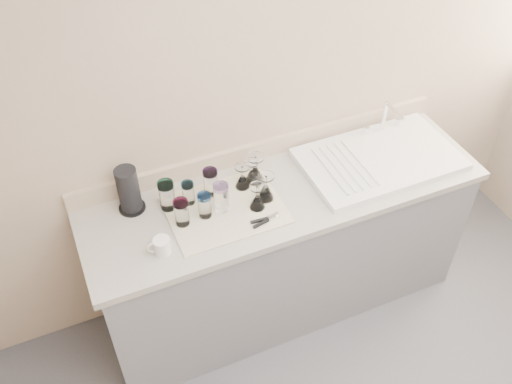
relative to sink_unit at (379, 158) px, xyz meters
name	(u,v)px	position (x,y,z in m)	size (l,w,h in m)	color
room_envelope	(477,290)	(-0.55, -1.20, 0.64)	(3.54, 3.50, 2.52)	#4A4A4E
counter_unit	(282,249)	(-0.55, 0.00, -0.47)	(2.06, 0.62, 0.90)	slate
sink_unit	(379,158)	(0.00, 0.00, 0.00)	(0.82, 0.50, 0.22)	white
dish_towel	(225,209)	(-0.88, -0.01, -0.02)	(0.55, 0.42, 0.01)	silver
tumbler_teal	(167,195)	(-1.13, 0.11, 0.07)	(0.08, 0.08, 0.16)	white
tumbler_cyan	(188,193)	(-1.02, 0.10, 0.05)	(0.06, 0.06, 0.12)	white
tumbler_purple	(211,182)	(-0.90, 0.12, 0.06)	(0.07, 0.07, 0.15)	white
tumbler_magenta	(182,212)	(-1.09, -0.02, 0.06)	(0.07, 0.07, 0.14)	white
tumbler_blue	(205,205)	(-0.98, -0.01, 0.06)	(0.07, 0.07, 0.13)	white
tumbler_lavender	(221,197)	(-0.89, 0.00, 0.06)	(0.08, 0.08, 0.15)	white
goblet_back_left	(242,180)	(-0.74, 0.10, 0.03)	(0.07, 0.07, 0.13)	white
goblet_back_right	(255,173)	(-0.66, 0.11, 0.04)	(0.09, 0.09, 0.16)	white
goblet_front_left	(257,200)	(-0.73, -0.06, 0.03)	(0.08, 0.08, 0.14)	white
goblet_front_right	(266,190)	(-0.67, -0.02, 0.04)	(0.08, 0.08, 0.15)	white
goblet_extra	(252,174)	(-0.68, 0.12, 0.03)	(0.07, 0.07, 0.12)	white
can_opener	(265,220)	(-0.74, -0.17, 0.00)	(0.14, 0.05, 0.02)	silver
white_mug	(162,246)	(-1.23, -0.15, 0.02)	(0.11, 0.09, 0.08)	silver
paper_towel_roll	(129,190)	(-1.29, 0.18, 0.10)	(0.13, 0.13, 0.24)	black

